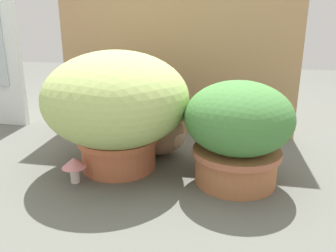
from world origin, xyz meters
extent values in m
plane|color=#585A52|center=(0.00, 0.00, 0.00)|extent=(6.00, 6.00, 0.00)
cube|color=tan|center=(0.03, 0.50, 0.49)|extent=(1.24, 0.03, 0.97)
cylinder|color=#BD6340|center=(-0.12, 0.00, 0.07)|extent=(0.30, 0.30, 0.14)
cylinder|color=#C06540|center=(-0.12, 0.00, 0.12)|extent=(0.33, 0.33, 0.02)
ellipsoid|color=#ACC46C|center=(-0.12, 0.00, 0.30)|extent=(0.58, 0.58, 0.38)
cylinder|color=#AD6940|center=(0.36, -0.04, 0.07)|extent=(0.30, 0.30, 0.14)
cylinder|color=#B36547|center=(0.36, -0.04, 0.12)|extent=(0.33, 0.33, 0.02)
ellipsoid|color=#437E3A|center=(0.36, -0.04, 0.26)|extent=(0.40, 0.40, 0.27)
ellipsoid|color=#A38162|center=(0.00, 0.17, 0.11)|extent=(0.29, 0.22, 0.22)
ellipsoid|color=beige|center=(0.09, 0.15, 0.10)|extent=(0.09, 0.11, 0.11)
sphere|color=#A38162|center=(0.11, 0.15, 0.23)|extent=(0.13, 0.13, 0.11)
cone|color=#A38162|center=(0.11, 0.18, 0.29)|extent=(0.04, 0.04, 0.04)
cone|color=#A38162|center=(0.10, 0.12, 0.29)|extent=(0.04, 0.04, 0.04)
cylinder|color=#A38162|center=(-0.11, 0.23, 0.02)|extent=(0.19, 0.07, 0.07)
cylinder|color=silver|center=(-0.24, -0.17, 0.03)|extent=(0.03, 0.03, 0.06)
cone|color=pink|center=(-0.24, -0.17, 0.08)|extent=(0.09, 0.09, 0.04)
cylinder|color=silver|center=(-0.17, -0.07, 0.05)|extent=(0.04, 0.04, 0.10)
cone|color=red|center=(-0.17, -0.07, 0.13)|extent=(0.09, 0.09, 0.05)
camera|label=1|loc=(0.34, -1.28, 0.61)|focal=37.12mm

